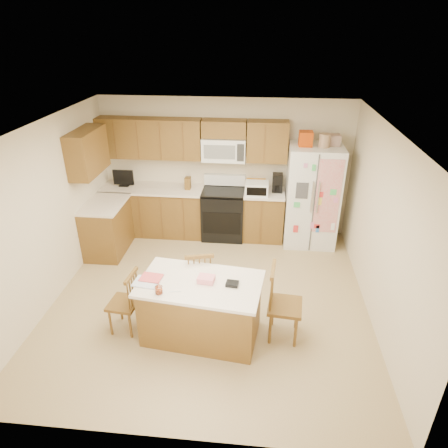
# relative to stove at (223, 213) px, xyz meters

# --- Properties ---
(ground) EXTENTS (4.50, 4.50, 0.00)m
(ground) POSITION_rel_stove_xyz_m (0.00, -1.94, -0.47)
(ground) COLOR #A98652
(ground) RESTS_ON ground
(room_shell) EXTENTS (4.60, 4.60, 2.52)m
(room_shell) POSITION_rel_stove_xyz_m (0.00, -1.94, 0.97)
(room_shell) COLOR beige
(room_shell) RESTS_ON ground
(cabinetry) EXTENTS (3.36, 1.56, 2.15)m
(cabinetry) POSITION_rel_stove_xyz_m (-0.98, -0.15, 0.44)
(cabinetry) COLOR brown
(cabinetry) RESTS_ON ground
(stove) EXTENTS (0.76, 0.65, 1.13)m
(stove) POSITION_rel_stove_xyz_m (0.00, 0.00, 0.00)
(stove) COLOR black
(stove) RESTS_ON ground
(refrigerator) EXTENTS (0.90, 0.79, 2.04)m
(refrigerator) POSITION_rel_stove_xyz_m (1.57, -0.06, 0.45)
(refrigerator) COLOR white
(refrigerator) RESTS_ON ground
(island) EXTENTS (1.61, 1.04, 0.90)m
(island) POSITION_rel_stove_xyz_m (-0.01, -2.71, -0.06)
(island) COLOR brown
(island) RESTS_ON ground
(windsor_chair_left) EXTENTS (0.40, 0.42, 0.88)m
(windsor_chair_left) POSITION_rel_stove_xyz_m (-1.00, -2.70, -0.06)
(windsor_chair_left) COLOR brown
(windsor_chair_left) RESTS_ON ground
(windsor_chair_back) EXTENTS (0.48, 0.47, 0.94)m
(windsor_chair_back) POSITION_rel_stove_xyz_m (-0.12, -2.15, -0.03)
(windsor_chair_back) COLOR brown
(windsor_chair_back) RESTS_ON ground
(windsor_chair_right) EXTENTS (0.46, 0.48, 1.02)m
(windsor_chair_right) POSITION_rel_stove_xyz_m (1.01, -2.62, 0.01)
(windsor_chair_right) COLOR brown
(windsor_chair_right) RESTS_ON ground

